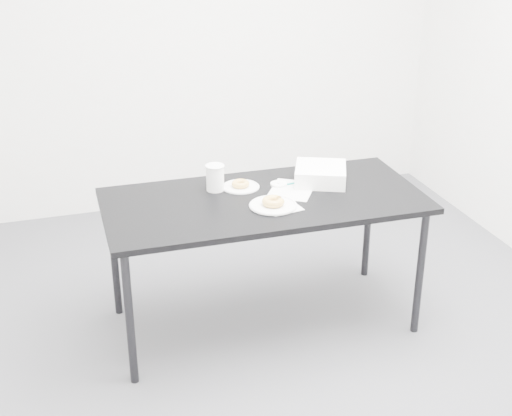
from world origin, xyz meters
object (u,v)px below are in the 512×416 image
object	(u,v)px
plate_near	(273,205)
plate_far	(241,187)
scorecard	(292,190)
pen	(297,182)
donut_near	(273,201)
table	(264,208)
donut_far	(241,184)
coffee_cup	(215,178)
bakery_box	(320,174)

from	to	relation	value
plate_near	plate_far	bearing A→B (deg)	106.68
scorecard	pen	size ratio (longest dim) A/B	2.15
pen	donut_near	world-z (taller)	donut_near
table	donut_far	distance (m)	0.21
donut_far	coffee_cup	size ratio (longest dim) A/B	0.67
plate_near	plate_far	distance (m)	0.31
pen	coffee_cup	bearing A→B (deg)	163.96
donut_near	bakery_box	size ratio (longest dim) A/B	0.42
table	pen	bearing A→B (deg)	30.80
pen	plate_near	world-z (taller)	pen
pen	plate_near	bearing A→B (deg)	-141.99
pen	bakery_box	bearing A→B (deg)	-16.86
bakery_box	plate_near	bearing A→B (deg)	-122.70
plate_far	coffee_cup	bearing A→B (deg)	177.97
coffee_cup	plate_near	bearing A→B (deg)	-52.65
scorecard	pen	xyz separation A→B (m)	(0.06, 0.08, 0.01)
table	pen	distance (m)	0.28
table	scorecard	xyz separation A→B (m)	(0.18, 0.06, 0.06)
pen	scorecard	bearing A→B (deg)	-138.07
table	coffee_cup	distance (m)	0.31
scorecard	pen	bearing A→B (deg)	84.93
pen	donut_near	bearing A→B (deg)	-141.99
plate_near	bakery_box	world-z (taller)	bakery_box
plate_far	bakery_box	size ratio (longest dim) A/B	0.75
donut_near	donut_far	distance (m)	0.31
pen	donut_far	distance (m)	0.32
donut_far	coffee_cup	distance (m)	0.15
table	donut_near	bearing A→B (deg)	-84.05
pen	plate_far	size ratio (longest dim) A/B	0.63
donut_far	bakery_box	size ratio (longest dim) A/B	0.35
scorecard	bakery_box	size ratio (longest dim) A/B	1.02
scorecard	coffee_cup	distance (m)	0.42
table	plate_near	size ratio (longest dim) A/B	6.84
pen	coffee_cup	world-z (taller)	coffee_cup
donut_near	coffee_cup	distance (m)	0.38
coffee_cup	pen	bearing A→B (deg)	-5.51
coffee_cup	bakery_box	xyz separation A→B (m)	(0.59, -0.06, -0.03)
pen	donut_far	bearing A→B (deg)	162.41
coffee_cup	scorecard	bearing A→B (deg)	-17.35
donut_far	coffee_cup	xyz separation A→B (m)	(-0.14, 0.00, 0.05)
plate_near	bakery_box	distance (m)	0.43
donut_far	donut_near	bearing A→B (deg)	-73.32
plate_far	bakery_box	world-z (taller)	bakery_box
table	pen	xyz separation A→B (m)	(0.24, 0.14, 0.06)
pen	plate_near	distance (m)	0.34
plate_far	table	bearing A→B (deg)	-66.32
coffee_cup	plate_far	bearing A→B (deg)	-2.03
scorecard	plate_near	distance (m)	0.24
plate_far	scorecard	bearing A→B (deg)	-24.98
table	donut_far	xyz separation A→B (m)	(-0.08, 0.18, 0.08)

